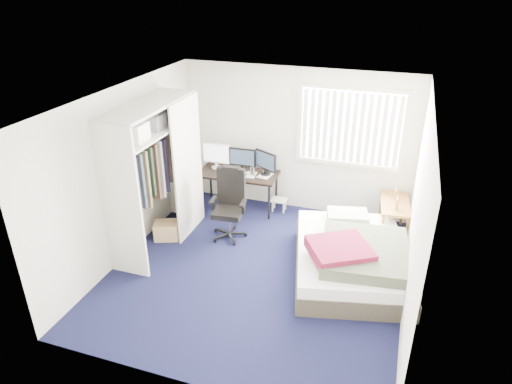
{
  "coord_description": "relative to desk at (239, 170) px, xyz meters",
  "views": [
    {
      "loc": [
        1.68,
        -5.09,
        3.9
      ],
      "look_at": [
        -0.15,
        0.4,
        1.05
      ],
      "focal_mm": 32.0,
      "sensor_mm": 36.0,
      "label": 1
    }
  ],
  "objects": [
    {
      "name": "desk",
      "position": [
        0.0,
        0.0,
        0.0
      ],
      "size": [
        1.42,
        0.7,
        1.14
      ],
      "color": "black",
      "rests_on": "ground"
    },
    {
      "name": "bed",
      "position": [
        2.19,
        -1.4,
        -0.44
      ],
      "size": [
        1.92,
        2.3,
        0.66
      ],
      "color": "#383228",
      "rests_on": "ground"
    },
    {
      "name": "nightstand",
      "position": [
        2.67,
        -0.15,
        -0.19
      ],
      "size": [
        0.53,
        0.92,
        0.78
      ],
      "color": "brown",
      "rests_on": "ground"
    },
    {
      "name": "closet",
      "position": [
        -0.75,
        -1.49,
        0.63
      ],
      "size": [
        0.64,
        1.84,
        2.22
      ],
      "color": "beige",
      "rests_on": "ground"
    },
    {
      "name": "pine_box",
      "position": [
        -0.73,
        -1.37,
        -0.58
      ],
      "size": [
        0.46,
        0.4,
        0.28
      ],
      "primitive_type": "cube",
      "rotation": [
        0.0,
        0.0,
        0.36
      ],
      "color": "tan",
      "rests_on": "ground"
    },
    {
      "name": "window_assembly",
      "position": [
        1.82,
        0.29,
        0.88
      ],
      "size": [
        1.72,
        0.09,
        1.32
      ],
      "color": "white",
      "rests_on": "ground"
    },
    {
      "name": "room_shell",
      "position": [
        0.92,
        -1.76,
        0.79
      ],
      "size": [
        4.2,
        4.2,
        4.2
      ],
      "color": "silver",
      "rests_on": "ground"
    },
    {
      "name": "footstool",
      "position": [
        0.72,
        0.09,
        -0.55
      ],
      "size": [
        0.29,
        0.24,
        0.22
      ],
      "color": "white",
      "rests_on": "ground"
    },
    {
      "name": "office_chair",
      "position": [
        0.19,
        -0.94,
        -0.28
      ],
      "size": [
        0.58,
        0.58,
        1.14
      ],
      "color": "black",
      "rests_on": "ground"
    },
    {
      "name": "ground",
      "position": [
        0.92,
        -1.76,
        -0.72
      ],
      "size": [
        4.2,
        4.2,
        0.0
      ],
      "primitive_type": "plane",
      "color": "black",
      "rests_on": "ground"
    }
  ]
}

